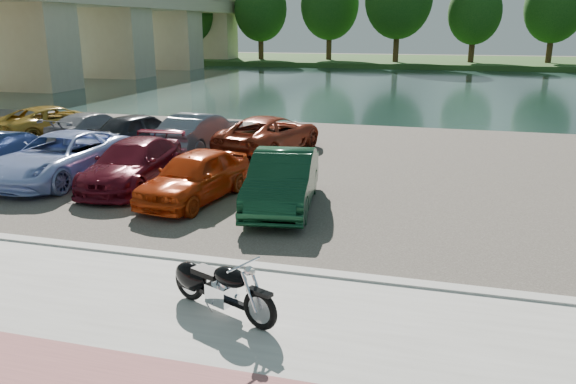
{
  "coord_description": "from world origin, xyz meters",
  "views": [
    {
      "loc": [
        2.98,
        -7.93,
        4.75
      ],
      "look_at": [
        -0.29,
        4.04,
        1.1
      ],
      "focal_mm": 35.0,
      "sensor_mm": 36.0,
      "label": 1
    }
  ],
  "objects": [
    {
      "name": "car_5",
      "position": [
        -1.0,
        6.06,
        0.8
      ],
      "size": [
        2.24,
        4.78,
        1.51
      ],
      "primitive_type": "imported",
      "rotation": [
        0.0,
        0.0,
        0.14
      ],
      "color": "#0F3720",
      "rests_on": "parking_lot"
    },
    {
      "name": "car_4",
      "position": [
        -3.55,
        6.03,
        0.75
      ],
      "size": [
        2.28,
        4.38,
        1.42
      ],
      "primitive_type": "imported",
      "rotation": [
        0.0,
        0.0,
        -0.15
      ],
      "color": "#BA350C",
      "rests_on": "parking_lot"
    },
    {
      "name": "bridge",
      "position": [
        -28.0,
        41.02,
        5.52
      ],
      "size": [
        7.0,
        56.0,
        8.55
      ],
      "color": "tan",
      "rests_on": "ground"
    },
    {
      "name": "car_2",
      "position": [
        -8.59,
        6.99,
        0.78
      ],
      "size": [
        2.64,
        5.41,
        1.48
      ],
      "primitive_type": "imported",
      "rotation": [
        0.0,
        0.0,
        -0.04
      ],
      "color": "#A0B3E9",
      "rests_on": "parking_lot"
    },
    {
      "name": "car_3",
      "position": [
        -6.02,
        6.95,
        0.73
      ],
      "size": [
        2.29,
        4.89,
        1.38
      ],
      "primitive_type": "imported",
      "rotation": [
        0.0,
        0.0,
        0.08
      ],
      "color": "#510B17",
      "rests_on": "parking_lot"
    },
    {
      "name": "car_9",
      "position": [
        -6.14,
        12.34,
        0.78
      ],
      "size": [
        2.13,
        4.68,
        1.49
      ],
      "primitive_type": "imported",
      "rotation": [
        0.0,
        0.0,
        3.01
      ],
      "color": "slate",
      "rests_on": "parking_lot"
    },
    {
      "name": "ground",
      "position": [
        0.0,
        0.0,
        0.0
      ],
      "size": [
        200.0,
        200.0,
        0.0
      ],
      "primitive_type": "plane",
      "color": "#595447",
      "rests_on": "ground"
    },
    {
      "name": "kerb",
      "position": [
        0.0,
        2.0,
        0.07
      ],
      "size": [
        60.0,
        0.3,
        0.14
      ],
      "primitive_type": "cube",
      "color": "#A8A49E",
      "rests_on": "ground"
    },
    {
      "name": "river",
      "position": [
        0.0,
        40.0,
        0.0
      ],
      "size": [
        120.0,
        40.0,
        0.0
      ],
      "primitive_type": "cube",
      "color": "#182C29",
      "rests_on": "ground"
    },
    {
      "name": "promenade",
      "position": [
        0.0,
        -1.0,
        0.05
      ],
      "size": [
        60.0,
        6.0,
        0.1
      ],
      "primitive_type": "cube",
      "color": "#A8A49E",
      "rests_on": "ground"
    },
    {
      "name": "motorcycle",
      "position": [
        -0.52,
        0.09,
        0.56
      ],
      "size": [
        2.21,
        1.14,
        1.05
      ],
      "rotation": [
        0.0,
        0.0,
        -0.4
      ],
      "color": "black",
      "rests_on": "promenade"
    },
    {
      "name": "car_6",
      "position": [
        -13.37,
        12.99,
        0.76
      ],
      "size": [
        3.97,
        5.66,
        1.43
      ],
      "primitive_type": "imported",
      "rotation": [
        0.0,
        0.0,
        2.8
      ],
      "color": "#A88126",
      "rests_on": "parking_lot"
    },
    {
      "name": "car_8",
      "position": [
        -8.62,
        12.03,
        0.77
      ],
      "size": [
        3.05,
        4.62,
        1.46
      ],
      "primitive_type": "imported",
      "rotation": [
        0.0,
        0.0,
        2.81
      ],
      "color": "black",
      "rests_on": "parking_lot"
    },
    {
      "name": "parking_lot",
      "position": [
        0.0,
        11.0,
        0.02
      ],
      "size": [
        60.0,
        18.0,
        0.04
      ],
      "primitive_type": "cube",
      "color": "#3E3832",
      "rests_on": "ground"
    },
    {
      "name": "far_trees",
      "position": [
        4.36,
        65.79,
        7.49
      ],
      "size": [
        70.25,
        10.68,
        12.52
      ],
      "color": "#3C2716",
      "rests_on": "far_bank"
    },
    {
      "name": "car_10",
      "position": [
        -3.38,
        12.65,
        0.76
      ],
      "size": [
        3.46,
        5.6,
        1.45
      ],
      "primitive_type": "imported",
      "rotation": [
        0.0,
        0.0,
        2.93
      ],
      "color": "maroon",
      "rests_on": "parking_lot"
    },
    {
      "name": "car_7",
      "position": [
        -11.04,
        12.47,
        0.7
      ],
      "size": [
        2.52,
        4.75,
        1.31
      ],
      "primitive_type": "imported",
      "rotation": [
        0.0,
        0.0,
        2.98
      ],
      "color": "gray",
      "rests_on": "parking_lot"
    },
    {
      "name": "far_bank",
      "position": [
        0.0,
        72.0,
        0.3
      ],
      "size": [
        120.0,
        24.0,
        0.6
      ],
      "primitive_type": "cube",
      "color": "#274518",
      "rests_on": "ground"
    }
  ]
}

